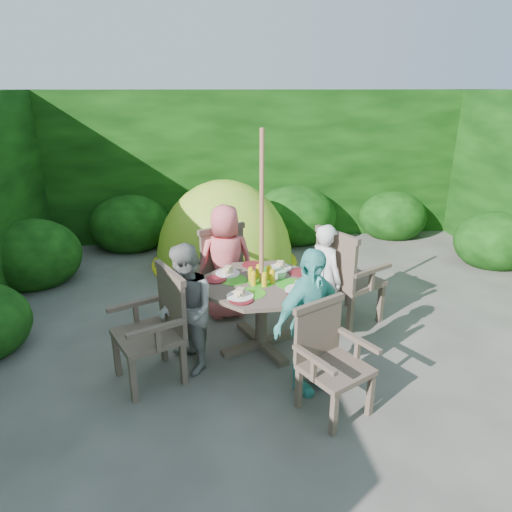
{
  "coord_description": "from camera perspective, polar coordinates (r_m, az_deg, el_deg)",
  "views": [
    {
      "loc": [
        -1.1,
        -4.18,
        2.53
      ],
      "look_at": [
        -0.49,
        0.32,
        0.85
      ],
      "focal_mm": 32.0,
      "sensor_mm": 36.0,
      "label": 1
    }
  ],
  "objects": [
    {
      "name": "hedge_enclosure",
      "position": [
        5.76,
        3.49,
        7.43
      ],
      "size": [
        9.0,
        9.0,
        2.5
      ],
      "color": "black",
      "rests_on": "ground"
    },
    {
      "name": "garden_chair_back",
      "position": [
        5.49,
        -5.05,
        -1.02
      ],
      "size": [
        0.78,
        0.75,
        1.01
      ],
      "rotation": [
        0.0,
        0.0,
        3.61
      ],
      "color": "#46372E",
      "rests_on": "ground"
    },
    {
      "name": "child_left",
      "position": [
        4.26,
        -8.7,
        -6.66
      ],
      "size": [
        0.65,
        0.73,
        1.24
      ],
      "primitive_type": "imported",
      "rotation": [
        0.0,
        0.0,
        -1.21
      ],
      "color": "gray",
      "rests_on": "ground"
    },
    {
      "name": "garden_chair_right",
      "position": [
        5.17,
        11.15,
        -2.41
      ],
      "size": [
        0.79,
        0.82,
        1.06
      ],
      "rotation": [
        0.0,
        0.0,
        2.05
      ],
      "color": "#46372E",
      "rests_on": "ground"
    },
    {
      "name": "patio_table",
      "position": [
        4.58,
        0.71,
        -4.56
      ],
      "size": [
        1.62,
        1.62,
        0.87
      ],
      "rotation": [
        0.0,
        0.0,
        0.39
      ],
      "color": "#46372E",
      "rests_on": "ground"
    },
    {
      "name": "child_right",
      "position": [
        5.0,
        8.61,
        -2.69
      ],
      "size": [
        0.46,
        0.52,
        1.2
      ],
      "primitive_type": "imported",
      "rotation": [
        0.0,
        0.0,
        2.05
      ],
      "color": "silver",
      "rests_on": "ground"
    },
    {
      "name": "ground",
      "position": [
        5.01,
        6.13,
        -10.19
      ],
      "size": [
        60.0,
        60.0,
        0.0
      ],
      "primitive_type": "plane",
      "color": "#484540",
      "rests_on": "ground"
    },
    {
      "name": "parasol_pole",
      "position": [
        4.39,
        0.7,
        1.26
      ],
      "size": [
        0.06,
        0.06,
        2.2
      ],
      "primitive_type": "cylinder",
      "rotation": [
        0.0,
        0.0,
        0.39
      ],
      "color": "#955D3B",
      "rests_on": "ground"
    },
    {
      "name": "child_back",
      "position": [
        5.2,
        -3.81,
        -0.77
      ],
      "size": [
        0.71,
        0.51,
        1.33
      ],
      "primitive_type": "imported",
      "rotation": [
        0.0,
        0.0,
        3.29
      ],
      "color": "#E55E64",
      "rests_on": "ground"
    },
    {
      "name": "child_front",
      "position": [
        3.96,
        6.63,
        -8.14
      ],
      "size": [
        0.82,
        0.67,
        1.31
      ],
      "primitive_type": "imported",
      "rotation": [
        0.0,
        0.0,
        0.54
      ],
      "color": "#51BEB6",
      "rests_on": "ground"
    },
    {
      "name": "garden_chair_front",
      "position": [
        3.84,
        9.14,
        -12.38
      ],
      "size": [
        0.69,
        0.66,
        0.89
      ],
      "rotation": [
        0.0,
        0.0,
        0.49
      ],
      "color": "#46372E",
      "rests_on": "ground"
    },
    {
      "name": "garden_chair_left",
      "position": [
        4.22,
        -12.38,
        -8.51
      ],
      "size": [
        0.73,
        0.76,
        0.99
      ],
      "rotation": [
        0.0,
        0.0,
        -1.13
      ],
      "color": "#46372E",
      "rests_on": "ground"
    },
    {
      "name": "dome_tent",
      "position": [
        7.04,
        -3.9,
        -0.79
      ],
      "size": [
        2.26,
        2.26,
        2.53
      ],
      "rotation": [
        0.0,
        0.0,
        -0.09
      ],
      "color": "#84CC27",
      "rests_on": "ground"
    }
  ]
}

